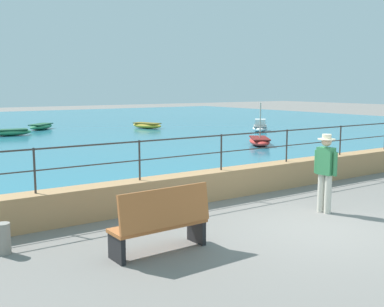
% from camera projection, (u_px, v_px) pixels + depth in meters
% --- Properties ---
extents(ground_plane, '(120.00, 120.00, 0.00)m').
position_uv_depth(ground_plane, '(321.00, 228.00, 9.18)').
color(ground_plane, slate).
extents(promenade_wall, '(20.00, 0.56, 0.70)m').
position_uv_depth(promenade_wall, '(221.00, 183.00, 11.74)').
color(promenade_wall, tan).
rests_on(promenade_wall, ground).
extents(railing, '(18.44, 0.04, 0.90)m').
position_uv_depth(railing, '(221.00, 145.00, 11.60)').
color(railing, '#383330').
rests_on(railing, promenade_wall).
extents(lake_water, '(64.00, 44.32, 0.06)m').
position_uv_depth(lake_water, '(7.00, 129.00, 30.28)').
color(lake_water, teal).
rests_on(lake_water, ground).
extents(bench_main, '(1.72, 0.60, 1.13)m').
position_uv_depth(bench_main, '(162.00, 221.00, 7.74)').
color(bench_main, '#B76633').
rests_on(bench_main, ground).
extents(person_walking, '(0.38, 0.57, 1.75)m').
position_uv_depth(person_walking, '(325.00, 169.00, 10.21)').
color(person_walking, beige).
rests_on(person_walking, ground).
extents(bollard, '(0.24, 0.24, 0.53)m').
position_uv_depth(bollard, '(3.00, 239.00, 7.74)').
color(bollard, gray).
rests_on(bollard, ground).
extents(boat_0, '(2.39, 1.16, 0.36)m').
position_uv_depth(boat_0, '(10.00, 132.00, 25.97)').
color(boat_0, '#338C59').
rests_on(boat_0, lake_water).
extents(boat_1, '(2.05, 2.40, 1.98)m').
position_uv_depth(boat_1, '(260.00, 141.00, 21.74)').
color(boat_1, red).
rests_on(boat_1, lake_water).
extents(boat_2, '(2.27, 2.25, 0.36)m').
position_uv_depth(boat_2, '(41.00, 126.00, 29.80)').
color(boat_2, '#338C59').
rests_on(boat_2, lake_water).
extents(boat_4, '(2.22, 2.30, 0.76)m').
position_uv_depth(boat_4, '(260.00, 127.00, 28.54)').
color(boat_4, white).
rests_on(boat_4, lake_water).
extents(boat_5, '(1.63, 2.47, 0.36)m').
position_uv_depth(boat_5, '(147.00, 125.00, 30.59)').
color(boat_5, gold).
rests_on(boat_5, lake_water).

